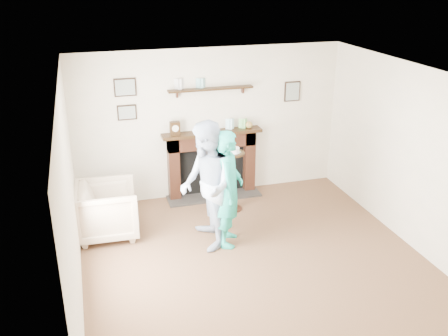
{
  "coord_description": "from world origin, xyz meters",
  "views": [
    {
      "loc": [
        -2.01,
        -5.21,
        3.68
      ],
      "look_at": [
        -0.23,
        0.9,
        1.1
      ],
      "focal_mm": 40.0,
      "sensor_mm": 36.0,
      "label": 1
    }
  ],
  "objects_px": {
    "man": "(208,244)",
    "woman": "(228,242)",
    "pedestal_table": "(233,170)",
    "armchair": "(110,234)"
  },
  "relations": [
    {
      "from": "man",
      "to": "woman",
      "type": "height_order",
      "value": "man"
    },
    {
      "from": "pedestal_table",
      "to": "man",
      "type": "bearing_deg",
      "value": -125.34
    },
    {
      "from": "man",
      "to": "woman",
      "type": "bearing_deg",
      "value": 87.28
    },
    {
      "from": "woman",
      "to": "pedestal_table",
      "type": "height_order",
      "value": "pedestal_table"
    },
    {
      "from": "man",
      "to": "pedestal_table",
      "type": "height_order",
      "value": "pedestal_table"
    },
    {
      "from": "armchair",
      "to": "pedestal_table",
      "type": "bearing_deg",
      "value": -79.74
    },
    {
      "from": "armchair",
      "to": "pedestal_table",
      "type": "xyz_separation_m",
      "value": [
        1.99,
        0.27,
        0.7
      ]
    },
    {
      "from": "woman",
      "to": "pedestal_table",
      "type": "distance_m",
      "value": 1.25
    },
    {
      "from": "armchair",
      "to": "woman",
      "type": "bearing_deg",
      "value": -110.88
    },
    {
      "from": "man",
      "to": "pedestal_table",
      "type": "relative_size",
      "value": 1.59
    }
  ]
}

